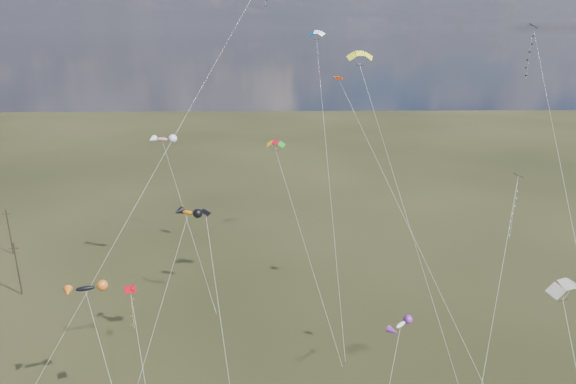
{
  "coord_description": "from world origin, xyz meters",
  "views": [
    {
      "loc": [
        -1.24,
        -36.55,
        36.46
      ],
      "look_at": [
        0.0,
        18.0,
        19.0
      ],
      "focal_mm": 32.0,
      "sensor_mm": 36.0,
      "label": 1
    }
  ],
  "objects_px": {
    "utility_pole_near": "(18,268)",
    "parafoil_yellow": "(361,55)",
    "novelty_black_orange": "(85,289)",
    "utility_pole_far": "(9,231)",
    "diamond_black_high": "(535,76)"
  },
  "relations": [
    {
      "from": "diamond_black_high",
      "to": "parafoil_yellow",
      "type": "bearing_deg",
      "value": 161.01
    },
    {
      "from": "utility_pole_near",
      "to": "parafoil_yellow",
      "type": "distance_m",
      "value": 55.36
    },
    {
      "from": "novelty_black_orange",
      "to": "utility_pole_far",
      "type": "bearing_deg",
      "value": 125.7
    },
    {
      "from": "utility_pole_far",
      "to": "diamond_black_high",
      "type": "xyz_separation_m",
      "value": [
        71.75,
        -26.68,
        27.64
      ]
    },
    {
      "from": "utility_pole_near",
      "to": "parafoil_yellow",
      "type": "relative_size",
      "value": 0.23
    },
    {
      "from": "utility_pole_near",
      "to": "novelty_black_orange",
      "type": "height_order",
      "value": "novelty_black_orange"
    },
    {
      "from": "utility_pole_far",
      "to": "diamond_black_high",
      "type": "bearing_deg",
      "value": -20.4
    },
    {
      "from": "utility_pole_far",
      "to": "novelty_black_orange",
      "type": "xyz_separation_m",
      "value": [
        26.78,
        -37.27,
        9.14
      ]
    },
    {
      "from": "utility_pole_near",
      "to": "utility_pole_far",
      "type": "distance_m",
      "value": 16.12
    },
    {
      "from": "novelty_black_orange",
      "to": "diamond_black_high",
      "type": "bearing_deg",
      "value": 13.25
    },
    {
      "from": "diamond_black_high",
      "to": "parafoil_yellow",
      "type": "xyz_separation_m",
      "value": [
        -17.39,
        5.98,
        1.87
      ]
    },
    {
      "from": "utility_pole_near",
      "to": "parafoil_yellow",
      "type": "height_order",
      "value": "parafoil_yellow"
    },
    {
      "from": "diamond_black_high",
      "to": "utility_pole_near",
      "type": "bearing_deg",
      "value": 168.75
    },
    {
      "from": "utility_pole_near",
      "to": "utility_pole_far",
      "type": "relative_size",
      "value": 1.0
    },
    {
      "from": "diamond_black_high",
      "to": "novelty_black_orange",
      "type": "bearing_deg",
      "value": -166.75
    }
  ]
}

